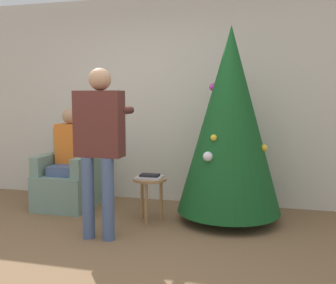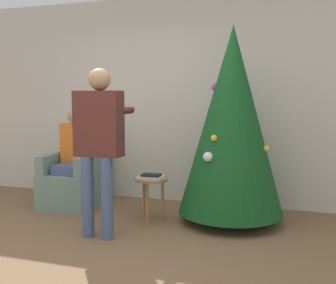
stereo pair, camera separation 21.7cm
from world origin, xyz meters
name	(u,v)px [view 1 (the left image)]	position (x,y,z in m)	size (l,w,h in m)	color
ground_plane	(90,266)	(0.00, 0.00, 0.00)	(14.00, 14.00, 0.00)	brown
wall_back	(162,100)	(0.00, 2.23, 1.35)	(8.00, 0.06, 2.70)	beige
christmas_tree	(230,120)	(0.97, 1.52, 1.14)	(1.15, 1.15, 2.16)	brown
armchair	(70,180)	(-1.05, 1.61, 0.34)	(0.66, 0.74, 0.98)	gray
person_seated	(68,153)	(-1.05, 1.58, 0.69)	(0.36, 0.46, 1.25)	#475B84
person_standing	(99,136)	(-0.20, 0.66, 1.01)	(0.48, 0.57, 1.67)	#475B84
side_stool	(150,186)	(0.12, 1.28, 0.40)	(0.37, 0.37, 0.49)	#A37547
laptop	(150,177)	(0.12, 1.28, 0.50)	(0.28, 0.25, 0.02)	silver
book	(150,175)	(0.12, 1.28, 0.52)	(0.21, 0.13, 0.02)	black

